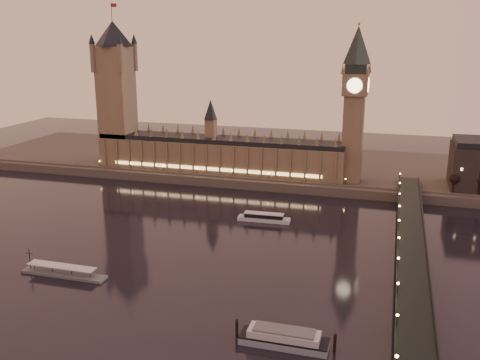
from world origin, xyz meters
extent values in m
plane|color=black|center=(0.00, 0.00, 0.00)|extent=(700.00, 700.00, 0.00)
cube|color=#423D35|center=(30.00, 165.00, 3.00)|extent=(560.00, 130.00, 6.00)
cube|color=brown|center=(-40.00, 121.00, 17.00)|extent=(180.00, 26.00, 22.00)
cube|color=black|center=(-40.00, 121.00, 29.60)|extent=(180.00, 22.00, 3.20)
cube|color=#FFCC7F|center=(-40.00, 107.50, 11.00)|extent=(153.00, 0.25, 2.20)
cube|color=brown|center=(-120.00, 121.00, 50.00)|extent=(22.00, 22.00, 88.00)
cone|color=black|center=(-120.00, 121.00, 103.00)|extent=(31.68, 31.68, 18.00)
cylinder|color=black|center=(-120.00, 121.00, 118.00)|extent=(0.44, 0.44, 12.00)
cube|color=maroon|center=(-117.80, 121.00, 122.50)|extent=(4.00, 0.15, 2.50)
cube|color=brown|center=(54.00, 121.00, 35.00)|extent=(13.00, 13.00, 58.00)
cube|color=brown|center=(54.00, 121.00, 71.00)|extent=(16.00, 16.00, 14.00)
cylinder|color=#FFEAA5|center=(54.00, 112.82, 71.00)|extent=(9.60, 0.35, 9.60)
cylinder|color=#FFEAA5|center=(45.82, 121.00, 71.00)|extent=(0.35, 9.60, 9.60)
cube|color=black|center=(54.00, 121.00, 81.00)|extent=(13.00, 13.00, 6.00)
cone|color=black|center=(54.00, 121.00, 96.00)|extent=(17.68, 17.68, 24.00)
sphere|color=gold|center=(54.00, 121.00, 109.00)|extent=(2.00, 2.00, 2.00)
cube|color=black|center=(92.00, 0.00, 8.00)|extent=(13.00, 260.00, 2.00)
cube|color=black|center=(85.70, 0.00, 9.50)|extent=(0.60, 260.00, 1.00)
cube|color=black|center=(98.30, 0.00, 9.50)|extent=(0.60, 260.00, 1.00)
cylinder|color=black|center=(119.59, 109.00, 9.83)|extent=(0.70, 0.70, 7.65)
sphere|color=black|center=(119.59, 109.00, 13.82)|extent=(5.10, 5.10, 5.10)
cube|color=silver|center=(13.04, 42.15, 1.08)|extent=(29.80, 7.72, 2.17)
cube|color=black|center=(13.04, 42.15, 3.25)|extent=(22.08, 6.22, 2.17)
cube|color=silver|center=(13.04, 42.15, 4.53)|extent=(22.68, 6.50, 0.39)
cube|color=#7E90A0|center=(49.82, -78.05, 1.23)|extent=(30.19, 8.60, 2.45)
cube|color=black|center=(49.82, -78.05, 2.69)|extent=(30.19, 8.60, 0.47)
cube|color=silver|center=(49.82, -78.05, 4.15)|extent=(24.54, 7.63, 2.45)
cube|color=#595B5E|center=(49.82, -78.05, 5.70)|extent=(20.76, 6.68, 0.66)
cylinder|color=black|center=(32.86, -77.11, 3.20)|extent=(1.04, 1.04, 6.41)
cylinder|color=black|center=(66.79, -76.98, 3.20)|extent=(1.04, 1.04, 6.41)
cube|color=#595B5E|center=(-54.10, -51.57, 0.57)|extent=(39.68, 6.61, 1.13)
cube|color=silver|center=(-55.05, -51.57, 4.30)|extent=(32.12, 5.67, 0.28)
cylinder|color=black|center=(-71.11, -51.57, 5.86)|extent=(0.38, 0.38, 9.45)
cylinder|color=black|center=(-71.11, -51.57, 8.22)|extent=(3.78, 0.23, 0.23)
camera|label=1|loc=(80.81, -236.32, 101.82)|focal=40.00mm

